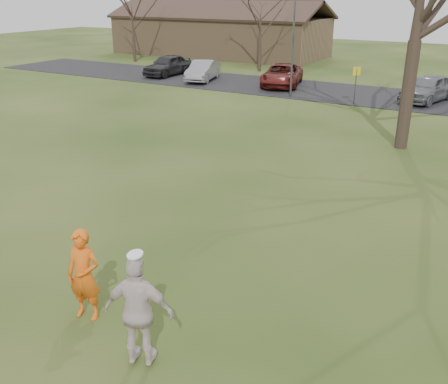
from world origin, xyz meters
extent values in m
plane|color=#1E380F|center=(0.00, 0.00, 0.00)|extent=(120.00, 120.00, 0.00)
cube|color=black|center=(0.00, 25.00, 0.02)|extent=(62.00, 6.50, 0.04)
imported|color=orange|center=(-0.92, 0.20, 0.93)|extent=(0.76, 0.58, 1.87)
imported|color=#28272A|center=(-16.92, 25.13, 0.78)|extent=(1.81, 4.39, 1.49)
imported|color=gray|center=(-13.44, 24.47, 0.72)|extent=(2.47, 4.38, 1.37)
imported|color=maroon|center=(-7.84, 25.37, 0.73)|extent=(3.53, 5.43, 1.39)
imported|color=slate|center=(1.36, 24.88, 0.79)|extent=(2.89, 4.71, 1.50)
imported|color=beige|center=(0.89, -0.36, 1.08)|extent=(1.28, 0.85, 2.01)
cylinder|color=white|center=(0.84, -0.31, 2.11)|extent=(0.27, 0.27, 0.09)
cube|color=#8C6D4C|center=(-20.00, 38.00, 1.75)|extent=(20.00, 8.00, 3.50)
cube|color=#33231C|center=(-20.00, 35.95, 4.25)|extent=(20.60, 4.40, 1.78)
cube|color=#33231C|center=(-20.00, 40.05, 4.25)|extent=(20.60, 4.40, 1.78)
cube|color=#38281E|center=(-20.00, 38.00, 4.95)|extent=(20.60, 0.45, 0.20)
cylinder|color=#47474C|center=(-6.00, 22.50, 3.00)|extent=(0.12, 0.12, 6.00)
cylinder|color=#47474C|center=(-2.00, 22.00, 1.00)|extent=(0.06, 0.06, 2.00)
cube|color=yellow|center=(-2.00, 22.00, 1.85)|extent=(0.35, 0.35, 0.45)
camera|label=1|loc=(5.55, -5.69, 6.03)|focal=40.37mm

